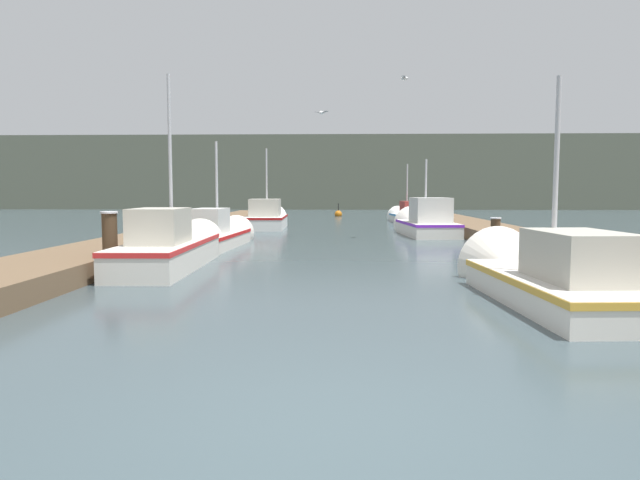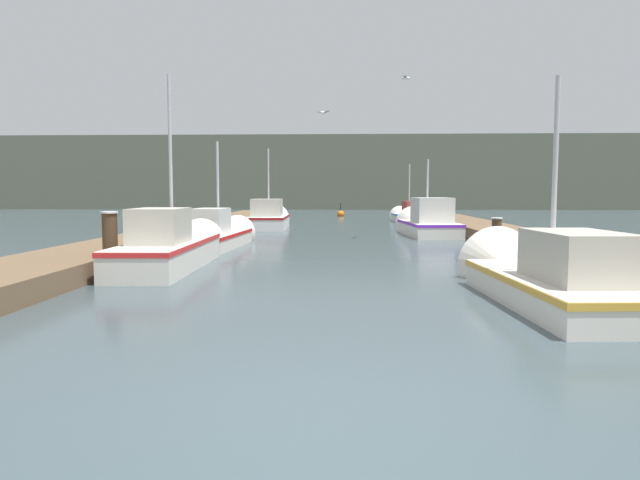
# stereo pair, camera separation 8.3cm
# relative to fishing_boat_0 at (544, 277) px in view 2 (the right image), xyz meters

# --- Properties ---
(ground_plane) EXTENTS (200.00, 200.00, 0.00)m
(ground_plane) POSITION_rel_fishing_boat_0_xyz_m (-3.41, -5.38, -0.36)
(ground_plane) COLOR #38474C
(dock_left) EXTENTS (2.21, 40.00, 0.42)m
(dock_left) POSITION_rel_fishing_boat_0_xyz_m (-9.24, 10.62, -0.15)
(dock_left) COLOR brown
(dock_left) RESTS_ON ground_plane
(dock_right) EXTENTS (2.21, 40.00, 0.42)m
(dock_right) POSITION_rel_fishing_boat_0_xyz_m (2.42, 10.62, -0.15)
(dock_right) COLOR brown
(dock_right) RESTS_ON ground_plane
(distant_shore_ridge) EXTENTS (120.00, 16.00, 7.11)m
(distant_shore_ridge) POSITION_rel_fishing_boat_0_xyz_m (-3.41, 52.74, 3.19)
(distant_shore_ridge) COLOR #565B4C
(distant_shore_ridge) RESTS_ON ground_plane
(fishing_boat_0) EXTENTS (2.02, 5.15, 4.14)m
(fishing_boat_0) POSITION_rel_fishing_boat_0_xyz_m (0.00, 0.00, 0.00)
(fishing_boat_0) COLOR silver
(fishing_boat_0) RESTS_ON ground_plane
(fishing_boat_1) EXTENTS (1.55, 5.88, 4.80)m
(fishing_boat_1) POSITION_rel_fishing_boat_0_xyz_m (-7.33, 3.91, 0.09)
(fishing_boat_1) COLOR silver
(fishing_boat_1) RESTS_ON ground_plane
(fishing_boat_2) EXTENTS (1.64, 5.09, 3.76)m
(fishing_boat_2) POSITION_rel_fishing_boat_0_xyz_m (-7.28, 8.82, 0.00)
(fishing_boat_2) COLOR silver
(fishing_boat_2) RESTS_ON ground_plane
(fishing_boat_3) EXTENTS (2.10, 5.19, 3.58)m
(fishing_boat_3) POSITION_rel_fishing_boat_0_xyz_m (0.06, 13.81, 0.11)
(fishing_boat_3) COLOR silver
(fishing_boat_3) RESTS_ON ground_plane
(fishing_boat_4) EXTENTS (1.90, 5.04, 4.30)m
(fishing_boat_4) POSITION_rel_fishing_boat_0_xyz_m (-6.85, 17.83, 0.10)
(fishing_boat_4) COLOR silver
(fishing_boat_4) RESTS_ON ground_plane
(fishing_boat_5) EXTENTS (1.71, 5.55, 3.64)m
(fishing_boat_5) POSITION_rel_fishing_boat_0_xyz_m (0.34, 22.64, 0.00)
(fishing_boat_5) COLOR silver
(fishing_boat_5) RESTS_ON ground_plane
(mooring_piling_0) EXTENTS (0.34, 0.34, 0.95)m
(mooring_piling_0) POSITION_rel_fishing_boat_0_xyz_m (1.45, 8.36, 0.12)
(mooring_piling_0) COLOR #473523
(mooring_piling_0) RESTS_ON ground_plane
(mooring_piling_1) EXTENTS (0.35, 0.35, 1.25)m
(mooring_piling_1) POSITION_rel_fishing_boat_0_xyz_m (1.56, 27.92, 0.27)
(mooring_piling_1) COLOR #473523
(mooring_piling_1) RESTS_ON ground_plane
(mooring_piling_2) EXTENTS (0.36, 0.36, 1.34)m
(mooring_piling_2) POSITION_rel_fishing_boat_0_xyz_m (-8.28, 2.49, 0.31)
(mooring_piling_2) COLOR #473523
(mooring_piling_2) RESTS_ON ground_plane
(mooring_piling_3) EXTENTS (0.27, 0.27, 1.08)m
(mooring_piling_3) POSITION_rel_fishing_boat_0_xyz_m (-8.06, 28.58, 0.18)
(mooring_piling_3) COLOR #473523
(mooring_piling_3) RESTS_ON ground_plane
(channel_buoy) EXTENTS (0.52, 0.52, 1.02)m
(channel_buoy) POSITION_rel_fishing_boat_0_xyz_m (-3.44, 30.64, -0.21)
(channel_buoy) COLOR #BF6513
(channel_buoy) RESTS_ON ground_plane
(seagull_lead) EXTENTS (0.53, 0.38, 0.12)m
(seagull_lead) POSITION_rel_fishing_boat_0_xyz_m (-4.05, 11.93, 4.30)
(seagull_lead) COLOR white
(seagull_1) EXTENTS (0.31, 0.56, 0.12)m
(seagull_1) POSITION_rel_fishing_boat_0_xyz_m (-1.10, 11.28, 5.40)
(seagull_1) COLOR white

